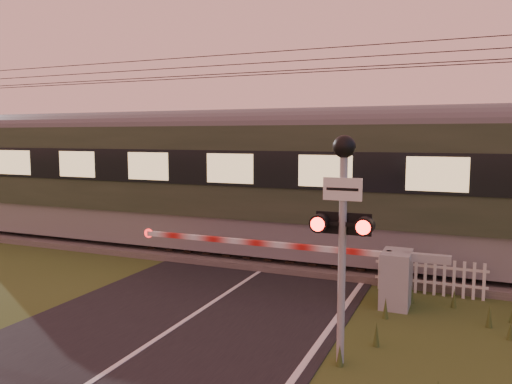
% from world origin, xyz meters
% --- Properties ---
extents(ground, '(160.00, 160.00, 0.00)m').
position_xyz_m(ground, '(0.00, 0.00, 0.00)').
color(ground, '#394A1C').
rests_on(ground, ground).
extents(road, '(6.00, 140.00, 0.03)m').
position_xyz_m(road, '(0.02, -0.23, 0.01)').
color(road, black).
rests_on(road, ground).
extents(track_bed, '(140.00, 3.40, 0.39)m').
position_xyz_m(track_bed, '(0.00, 6.50, 0.07)').
color(track_bed, '#47423D').
rests_on(track_bed, ground).
extents(overhead_wires, '(120.00, 0.62, 0.62)m').
position_xyz_m(overhead_wires, '(0.00, 6.50, 5.72)').
color(overhead_wires, black).
rests_on(overhead_wires, ground).
extents(boom_gate, '(7.58, 0.93, 1.24)m').
position_xyz_m(boom_gate, '(3.38, 3.49, 0.68)').
color(boom_gate, gray).
rests_on(boom_gate, ground).
extents(crossing_signal, '(0.94, 0.37, 3.68)m').
position_xyz_m(crossing_signal, '(3.26, 0.33, 2.53)').
color(crossing_signal, gray).
rests_on(crossing_signal, ground).
extents(picket_fence, '(2.50, 0.07, 0.85)m').
position_xyz_m(picket_fence, '(4.36, 4.60, 0.43)').
color(picket_fence, silver).
rests_on(picket_fence, ground).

